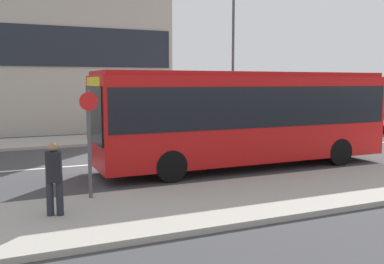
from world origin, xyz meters
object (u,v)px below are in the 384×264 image
object	(u,v)px
pedestrian_near_stop	(54,174)
street_lamp	(233,46)
bus_stop_sign	(89,135)
parked_car_0	(319,123)
city_bus	(244,113)

from	to	relation	value
pedestrian_near_stop	street_lamp	distance (m)	15.78
pedestrian_near_stop	bus_stop_sign	world-z (taller)	bus_stop_sign
pedestrian_near_stop	street_lamp	size ratio (longest dim) A/B	0.20
parked_car_0	bus_stop_sign	distance (m)	16.61
city_bus	street_lamp	xyz separation A→B (m)	(3.80, 7.59, 2.96)
parked_car_0	street_lamp	bearing A→B (deg)	161.80
city_bus	bus_stop_sign	world-z (taller)	city_bus
bus_stop_sign	street_lamp	world-z (taller)	street_lamp
city_bus	pedestrian_near_stop	bearing A→B (deg)	-148.08
street_lamp	city_bus	bearing A→B (deg)	-116.58
street_lamp	bus_stop_sign	bearing A→B (deg)	-133.62
parked_car_0	street_lamp	world-z (taller)	street_lamp
parked_car_0	pedestrian_near_stop	size ratio (longest dim) A/B	2.86
city_bus	bus_stop_sign	distance (m)	6.28
city_bus	parked_car_0	size ratio (longest dim) A/B	2.30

